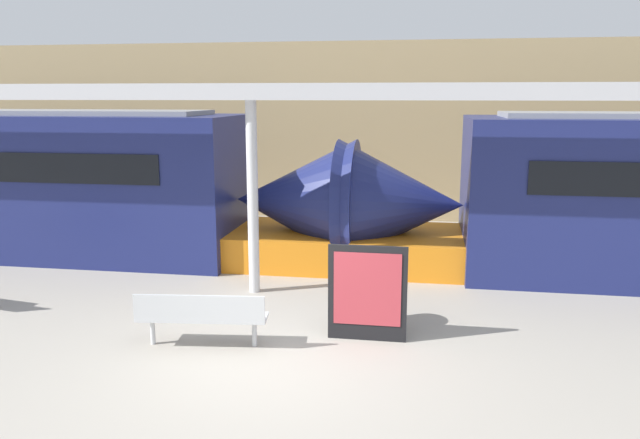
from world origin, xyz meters
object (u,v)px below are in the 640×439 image
(trash_bin, at_px, (359,299))
(support_column_near, at_px, (253,199))
(poster_board, at_px, (367,293))
(bench_near, at_px, (201,314))

(trash_bin, bearing_deg, support_column_near, 144.62)
(trash_bin, relative_size, poster_board, 0.64)
(bench_near, distance_m, support_column_near, 2.89)
(support_column_near, bearing_deg, poster_board, -41.28)
(support_column_near, bearing_deg, bench_near, -91.12)
(bench_near, bearing_deg, trash_bin, 22.19)
(poster_board, bearing_deg, trash_bin, 108.97)
(bench_near, bearing_deg, poster_board, 9.64)
(trash_bin, distance_m, poster_board, 0.58)
(poster_board, relative_size, support_column_near, 0.41)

